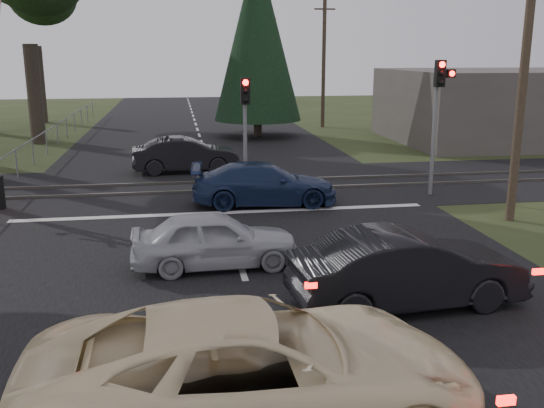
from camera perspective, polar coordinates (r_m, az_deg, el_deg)
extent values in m
plane|color=#2A3417|center=(11.56, -1.23, -11.23)|extent=(120.00, 120.00, 0.00)
cube|color=black|center=(20.99, -4.95, 0.42)|extent=(14.00, 100.00, 0.01)
cube|color=black|center=(22.93, -5.32, 1.58)|extent=(120.00, 8.00, 0.01)
cube|color=silver|center=(19.25, -4.56, -0.81)|extent=(13.00, 0.35, 0.00)
cube|color=#59544C|center=(22.14, -5.18, 1.25)|extent=(120.00, 0.12, 0.10)
cube|color=#59544C|center=(23.70, -5.45, 2.10)|extent=(120.00, 0.12, 0.10)
cylinder|color=slate|center=(22.06, 14.94, 5.68)|extent=(0.14, 0.14, 3.80)
cube|color=black|center=(21.69, 15.53, 11.75)|extent=(0.32, 0.24, 0.90)
sphere|color=#FF0C07|center=(21.57, 15.73, 12.52)|extent=(0.20, 0.20, 0.20)
sphere|color=black|center=(21.58, 15.67, 11.73)|extent=(0.18, 0.18, 0.18)
sphere|color=black|center=(21.59, 15.62, 10.94)|extent=(0.18, 0.18, 0.18)
cube|color=black|center=(21.85, 16.46, 11.70)|extent=(0.28, 0.22, 0.28)
sphere|color=#FF0C07|center=(21.74, 16.59, 11.68)|extent=(0.18, 0.18, 0.18)
cylinder|color=slate|center=(21.55, -2.53, 5.14)|extent=(0.14, 0.14, 3.20)
cube|color=black|center=(21.15, -2.54, 10.56)|extent=(0.32, 0.24, 0.90)
sphere|color=#FF0C07|center=(21.00, -2.51, 11.36)|extent=(0.20, 0.20, 0.20)
sphere|color=black|center=(21.02, -2.50, 10.54)|extent=(0.18, 0.18, 0.18)
sphere|color=black|center=(21.04, -2.49, 9.72)|extent=(0.18, 0.18, 0.18)
cylinder|color=#4C3D2D|center=(19.12, 22.65, 11.70)|extent=(0.26, 0.26, 9.00)
cylinder|color=#4C3D2D|center=(41.55, 4.89, 13.41)|extent=(0.26, 0.26, 9.00)
cube|color=#4C3D2D|center=(41.64, 4.99, 17.81)|extent=(1.40, 0.10, 0.10)
cylinder|color=#4C3D2D|center=(66.10, -0.42, 13.68)|extent=(0.26, 0.26, 9.00)
cube|color=#4C3D2D|center=(66.19, -0.43, 17.06)|extent=(1.80, 0.12, 0.12)
cube|color=#4C3D2D|center=(66.16, -0.43, 16.45)|extent=(1.40, 0.10, 0.10)
cylinder|color=#473D33|center=(36.23, -21.43, 9.57)|extent=(0.80, 0.80, 5.40)
cylinder|color=#473D33|center=(47.39, -21.07, 10.44)|extent=(0.80, 0.80, 5.40)
cylinder|color=#473D33|center=(36.89, -1.35, 7.93)|extent=(0.50, 0.50, 2.00)
cone|color=black|center=(36.70, -1.40, 15.72)|extent=(5.20, 5.20, 10.00)
cube|color=#59514C|center=(37.84, 22.11, 8.59)|extent=(14.00, 10.00, 4.00)
imported|color=#F8E3B2|center=(8.34, -1.72, -15.35)|extent=(6.09, 2.90, 1.68)
imported|color=black|center=(12.33, 12.61, -6.04)|extent=(4.80, 2.06, 1.54)
imported|color=#AFB3B8|center=(14.31, -5.41, -3.37)|extent=(3.95, 1.69, 1.33)
imported|color=#19274B|center=(20.13, -0.72, 1.90)|extent=(4.92, 2.29, 1.39)
imported|color=black|center=(25.94, -8.11, 4.59)|extent=(4.53, 1.81, 1.47)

